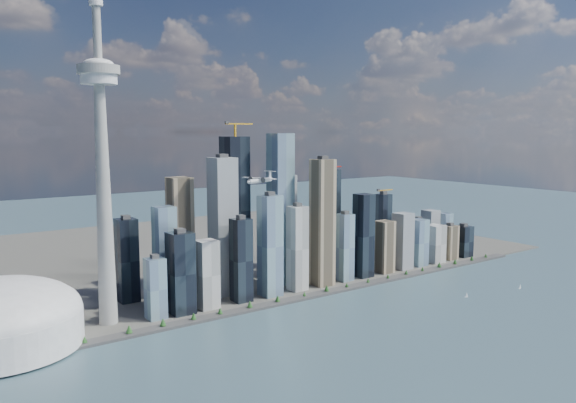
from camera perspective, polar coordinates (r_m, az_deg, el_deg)
ground at (r=761.66m, az=13.29°, el=-14.05°), size 4000.00×4000.00×0.00m
seawall at (r=934.32m, az=1.51°, el=-9.73°), size 1100.00×22.00×4.00m
land at (r=1310.43m, az=-10.49°, el=-4.96°), size 1400.00×900.00×3.00m
shoreline_trees at (r=932.38m, az=1.51°, el=-9.33°), size 960.53×7.20×8.80m
skyscraper_cluster at (r=1016.13m, az=1.26°, el=-3.26°), size 736.00×142.00×287.34m
needle_tower at (r=810.11m, az=-18.36°, el=4.15°), size 56.00×56.00×550.50m
airplane at (r=820.27m, az=-2.81°, el=2.21°), size 62.74×56.21×15.89m
sailboat_west at (r=987.68m, az=17.68°, el=-9.08°), size 6.57×3.42×9.17m
sailboat_east at (r=1071.37m, az=22.51°, el=-8.03°), size 6.60×1.88×9.19m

